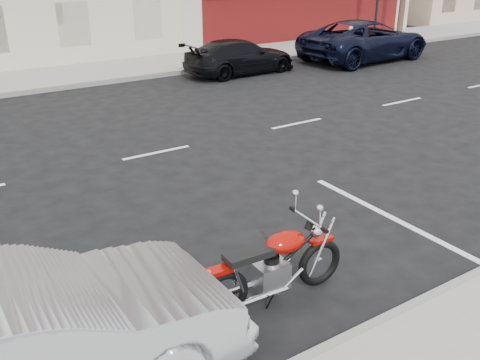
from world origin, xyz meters
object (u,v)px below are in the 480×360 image
at_px(suv_far, 365,40).
at_px(car_far, 240,57).
at_px(fire_hydrant, 350,33).
at_px(sedan_silver, 7,351).
at_px(motorcycle, 322,252).

xyz_separation_m(suv_far, car_far, (-5.67, 0.59, -0.18)).
bearing_deg(fire_hydrant, sedan_silver, -141.58).
xyz_separation_m(fire_hydrant, suv_far, (-2.23, -3.14, 0.27)).
xyz_separation_m(motorcycle, sedan_silver, (-3.92, -0.08, 0.27)).
height_order(sedan_silver, suv_far, suv_far).
height_order(sedan_silver, car_far, sedan_silver).
relative_size(suv_far, car_far, 1.35).
bearing_deg(sedan_silver, suv_far, -55.45).
height_order(fire_hydrant, sedan_silver, sedan_silver).
bearing_deg(suv_far, motorcycle, 129.50).
relative_size(motorcycle, car_far, 0.50).
xyz_separation_m(sedan_silver, car_far, (10.32, 11.90, -0.14)).
relative_size(sedan_silver, car_far, 1.08).
xyz_separation_m(motorcycle, suv_far, (12.07, 11.23, 0.32)).
distance_m(fire_hydrant, suv_far, 3.86).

